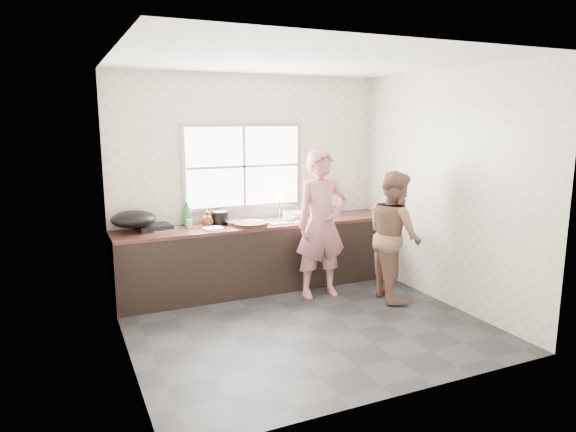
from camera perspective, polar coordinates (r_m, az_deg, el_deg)
name	(u,v)px	position (r m, az deg, el deg)	size (l,w,h in m)	color
floor	(305,324)	(5.58, 1.86, -11.94)	(3.60, 3.20, 0.01)	#29292C
ceiling	(306,60)	(5.18, 2.05, 16.93)	(3.60, 3.20, 0.01)	silver
wall_back	(251,181)	(6.67, -4.18, 3.86)	(3.60, 0.01, 2.70)	beige
wall_left	(120,212)	(4.71, -18.16, 0.46)	(0.01, 3.20, 2.70)	beige
wall_right	(445,189)	(6.22, 17.06, 2.91)	(0.01, 3.20, 2.70)	silver
wall_front	(402,229)	(3.86, 12.57, -1.42)	(3.60, 0.01, 2.70)	silver
cabinet	(260,257)	(6.56, -3.11, -4.61)	(3.60, 0.62, 0.82)	black
countertop	(260,224)	(6.46, -3.15, -0.93)	(3.60, 0.64, 0.04)	#3C1E18
sink	(285,220)	(6.59, -0.32, -0.47)	(0.55, 0.45, 0.02)	silver
faucet	(279,207)	(6.74, -1.01, 1.04)	(0.02, 0.02, 0.30)	silver
window_frame	(243,166)	(6.60, -4.98, 5.52)	(1.60, 0.05, 1.10)	#9EA0A5
window_glazing	(244,166)	(6.58, -4.91, 5.50)	(1.50, 0.01, 1.00)	white
woman	(321,229)	(6.21, 3.73, -1.45)	(0.61, 0.40, 1.67)	#BE7275
person_side	(394,235)	(6.27, 11.74, -2.11)	(0.76, 0.59, 1.55)	brown
cutting_board	(250,224)	(6.30, -4.20, -0.86)	(0.44, 0.44, 0.04)	black
cleaver	(233,221)	(6.38, -6.08, -0.55)	(0.21, 0.11, 0.01)	silver
bowl_mince	(253,223)	(6.33, -3.86, -0.76)	(0.21, 0.21, 0.05)	white
bowl_crabs	(292,216)	(6.74, 0.50, 0.03)	(0.21, 0.21, 0.07)	white
bowl_held	(288,219)	(6.55, 0.05, -0.28)	(0.21, 0.21, 0.07)	white
black_pot	(219,218)	(6.42, -7.69, -0.17)	(0.23, 0.23, 0.16)	black
plate_food	(213,228)	(6.14, -8.35, -1.37)	(0.25, 0.25, 0.02)	white
bottle_green	(187,213)	(6.39, -11.14, 0.35)	(0.12, 0.12, 0.31)	#297F2A
bottle_brown_tall	(212,216)	(6.40, -8.44, -0.06)	(0.09, 0.09, 0.20)	#472C11
bottle_brown_short	(207,219)	(6.31, -8.94, -0.35)	(0.13, 0.13, 0.17)	#482412
glass_jar	(189,224)	(6.26, -10.90, -0.86)	(0.07, 0.07, 0.10)	#BABDC0
burner	(152,227)	(6.30, -14.83, -1.14)	(0.39, 0.39, 0.06)	black
wok	(133,219)	(6.15, -16.82, -0.32)	(0.51, 0.51, 0.19)	black
dish_rack	(326,204)	(7.09, 4.27, 1.34)	(0.35, 0.25, 0.26)	silver
pot_lid_left	(168,228)	(6.29, -13.21, -1.30)	(0.27, 0.27, 0.01)	#A3A5AA
pot_lid_right	(158,230)	(6.21, -14.23, -1.49)	(0.23, 0.23, 0.01)	#B1B4B9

